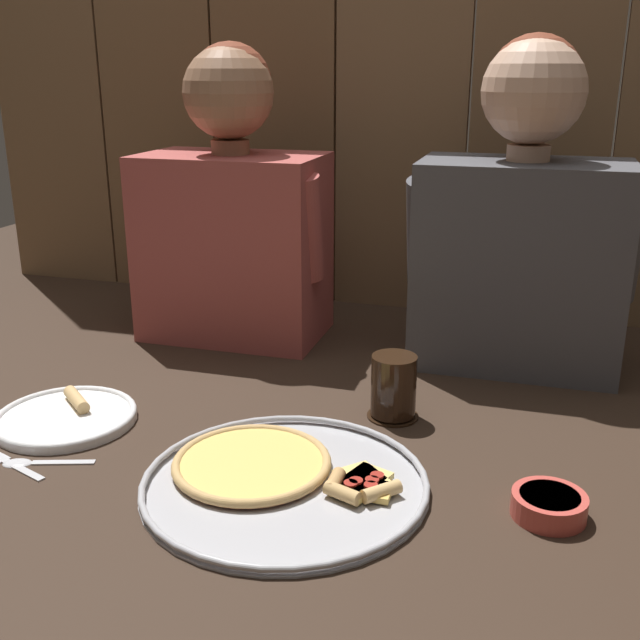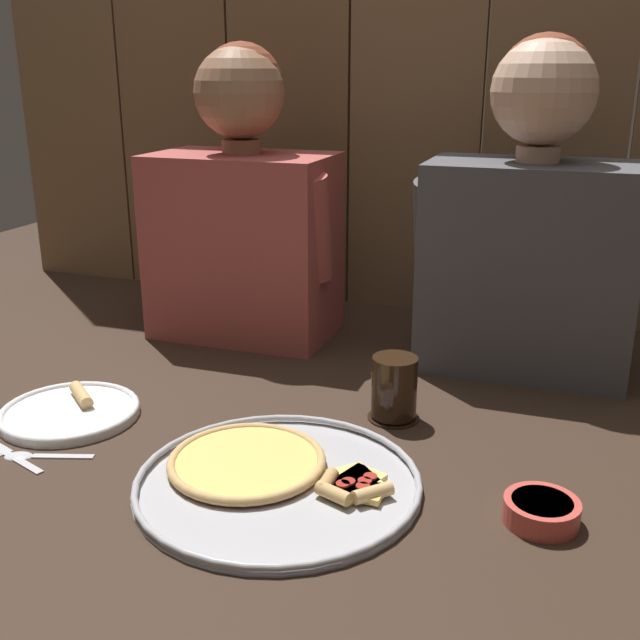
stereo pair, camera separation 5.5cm
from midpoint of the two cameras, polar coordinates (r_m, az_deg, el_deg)
The scene contains 10 objects.
ground_plane at distance 1.21m, azimuth -0.52°, elevation -9.52°, with size 3.20×3.20×0.00m, color #332319.
pizza_tray at distance 1.11m, azimuth -2.24°, elevation -11.64°, with size 0.41×0.41×0.03m.
dinner_plate at distance 1.36m, azimuth -17.24°, elevation -6.62°, with size 0.24×0.24×0.03m.
drinking_glass at distance 1.29m, azimuth 6.85°, elevation -5.18°, with size 0.09×0.09×0.11m.
dipping_bowl at distance 1.07m, azimuth 17.83°, elevation -13.51°, with size 0.10×0.10×0.03m.
table_knife at distance 1.26m, azimuth -21.06°, elevation -9.56°, with size 0.15×0.07×0.01m.
table_spoon at distance 1.25m, azimuth -19.67°, elevation -9.55°, with size 0.14×0.06×0.01m.
diner_left at distance 1.65m, azimuth -4.88°, elevation 8.26°, with size 0.42×0.24×0.62m.
diner_right at distance 1.51m, azimuth 16.68°, elevation 6.83°, with size 0.43×0.23×0.63m.
wooden_backdrop_wall at distance 1.83m, azimuth 8.33°, elevation 20.20°, with size 2.19×0.03×1.26m.
Camera 2 is at (0.39, -1.00, 0.57)m, focal length 42.42 mm.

